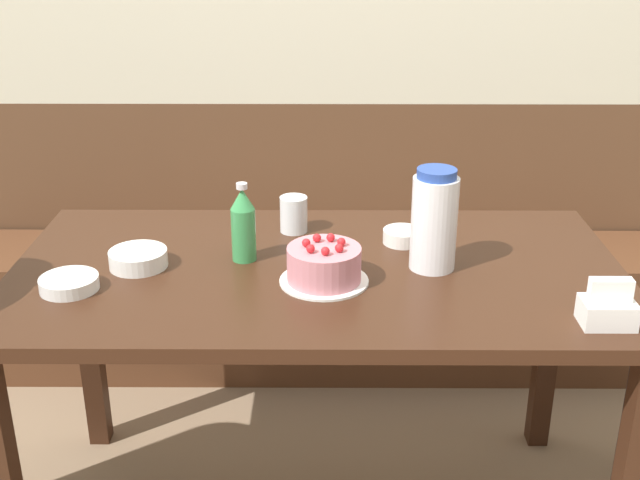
# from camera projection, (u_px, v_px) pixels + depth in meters

# --- Properties ---
(back_wall) EXTENTS (4.80, 0.04, 2.50)m
(back_wall) POSITION_uv_depth(u_px,v_px,m) (320.00, 9.00, 2.73)
(back_wall) COLOR brown
(back_wall) RESTS_ON ground_plane
(bench_seat) EXTENTS (2.47, 0.38, 0.45)m
(bench_seat) POSITION_uv_depth(u_px,v_px,m) (319.00, 307.00, 2.92)
(bench_seat) COLOR #56331E
(bench_seat) RESTS_ON ground_plane
(dining_table) EXTENTS (1.49, 0.79, 0.76)m
(dining_table) POSITION_uv_depth(u_px,v_px,m) (317.00, 302.00, 1.98)
(dining_table) COLOR #381E11
(dining_table) RESTS_ON ground_plane
(birthday_cake) EXTENTS (0.21, 0.21, 0.11)m
(birthday_cake) POSITION_uv_depth(u_px,v_px,m) (324.00, 265.00, 1.85)
(birthday_cake) COLOR white
(birthday_cake) RESTS_ON dining_table
(water_pitcher) EXTENTS (0.11, 0.11, 0.25)m
(water_pitcher) POSITION_uv_depth(u_px,v_px,m) (434.00, 221.00, 1.90)
(water_pitcher) COLOR white
(water_pitcher) RESTS_ON dining_table
(soju_bottle) EXTENTS (0.06, 0.06, 0.20)m
(soju_bottle) POSITION_uv_depth(u_px,v_px,m) (243.00, 224.00, 1.95)
(soju_bottle) COLOR #388E4C
(soju_bottle) RESTS_ON dining_table
(napkin_holder) EXTENTS (0.11, 0.08, 0.11)m
(napkin_holder) POSITION_uv_depth(u_px,v_px,m) (608.00, 308.00, 1.66)
(napkin_holder) COLOR white
(napkin_holder) RESTS_ON dining_table
(bowl_soup_white) EXTENTS (0.13, 0.13, 0.03)m
(bowl_soup_white) POSITION_uv_depth(u_px,v_px,m) (69.00, 283.00, 1.83)
(bowl_soup_white) COLOR white
(bowl_soup_white) RESTS_ON dining_table
(bowl_rice_small) EXTENTS (0.14, 0.14, 0.04)m
(bowl_rice_small) POSITION_uv_depth(u_px,v_px,m) (138.00, 259.00, 1.94)
(bowl_rice_small) COLOR white
(bowl_rice_small) RESTS_ON dining_table
(bowl_side_dish) EXTENTS (0.10, 0.10, 0.04)m
(bowl_side_dish) POSITION_uv_depth(u_px,v_px,m) (402.00, 236.00, 2.08)
(bowl_side_dish) COLOR white
(bowl_side_dish) RESTS_ON dining_table
(glass_water_tall) EXTENTS (0.07, 0.07, 0.10)m
(glass_water_tall) POSITION_uv_depth(u_px,v_px,m) (294.00, 214.00, 2.14)
(glass_water_tall) COLOR silver
(glass_water_tall) RESTS_ON dining_table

